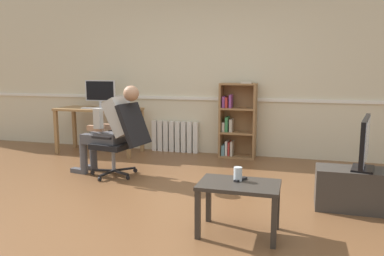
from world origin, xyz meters
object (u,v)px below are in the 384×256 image
(tv_screen, at_px, (365,143))
(coffee_table, at_px, (239,191))
(radiator, at_px, (175,137))
(computer_desk, at_px, (99,114))
(bookshelf, at_px, (236,122))
(computer_mouse, at_px, (112,108))
(keyboard, at_px, (93,108))
(drinking_glass, at_px, (238,174))
(office_chair, at_px, (122,138))
(tv_stand, at_px, (361,190))
(spare_remote, at_px, (241,179))
(imac_monitor, at_px, (100,92))
(person_seated, at_px, (111,127))

(tv_screen, relative_size, coffee_table, 1.16)
(radiator, bearing_deg, computer_desk, -162.17)
(bookshelf, distance_m, tv_screen, 2.54)
(computer_desk, relative_size, computer_mouse, 13.99)
(keyboard, bearing_deg, computer_desk, 80.30)
(tv_screen, relative_size, drinking_glass, 6.56)
(office_chair, relative_size, tv_stand, 1.11)
(coffee_table, relative_size, drinking_glass, 5.67)
(keyboard, distance_m, coffee_table, 3.74)
(spare_remote, bearing_deg, drinking_glass, 58.35)
(computer_desk, distance_m, tv_stand, 4.25)
(computer_mouse, xyz_separation_m, drinking_glass, (2.45, -2.38, -0.26))
(computer_desk, height_order, imac_monitor, imac_monitor)
(imac_monitor, bearing_deg, computer_desk, -86.09)
(keyboard, xyz_separation_m, computer_mouse, (0.33, 0.02, 0.01))
(person_seated, height_order, tv_screen, person_seated)
(keyboard, height_order, coffee_table, keyboard)
(office_chair, bearing_deg, computer_desk, -131.03)
(tv_screen, distance_m, coffee_table, 1.45)
(office_chair, distance_m, spare_remote, 2.14)
(bookshelf, distance_m, drinking_glass, 2.84)
(person_seated, bearing_deg, office_chair, 90.00)
(keyboard, xyz_separation_m, drinking_glass, (2.79, -2.36, -0.25))
(imac_monitor, height_order, office_chair, imac_monitor)
(office_chair, height_order, drinking_glass, office_chair)
(coffee_table, height_order, spare_remote, spare_remote)
(person_seated, height_order, drinking_glass, person_seated)
(drinking_glass, xyz_separation_m, spare_remote, (0.02, 0.01, -0.05))
(tv_stand, bearing_deg, bookshelf, 129.26)
(radiator, bearing_deg, spare_remote, -61.38)
(keyboard, relative_size, tv_screen, 0.49)
(computer_mouse, xyz_separation_m, person_seated, (0.57, -1.10, -0.13))
(computer_mouse, bearing_deg, office_chair, -56.92)
(drinking_glass, relative_size, spare_remote, 0.80)
(computer_mouse, relative_size, tv_screen, 0.13)
(bookshelf, distance_m, tv_stand, 2.57)
(computer_mouse, bearing_deg, radiator, 29.47)
(computer_mouse, distance_m, radiator, 1.15)
(tv_screen, bearing_deg, computer_desk, 78.09)
(person_seated, relative_size, spare_remote, 8.01)
(imac_monitor, bearing_deg, spare_remote, -42.64)
(radiator, xyz_separation_m, tv_stand, (2.67, -2.06, -0.05))
(computer_desk, relative_size, radiator, 1.71)
(coffee_table, distance_m, spare_remote, 0.11)
(keyboard, relative_size, coffee_table, 0.56)
(coffee_table, xyz_separation_m, drinking_glass, (-0.02, 0.07, 0.13))
(tv_stand, bearing_deg, computer_desk, 156.68)
(computer_mouse, distance_m, tv_stand, 3.93)
(spare_remote, bearing_deg, bookshelf, -51.86)
(tv_stand, xyz_separation_m, drinking_glass, (-1.12, -0.83, 0.30))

